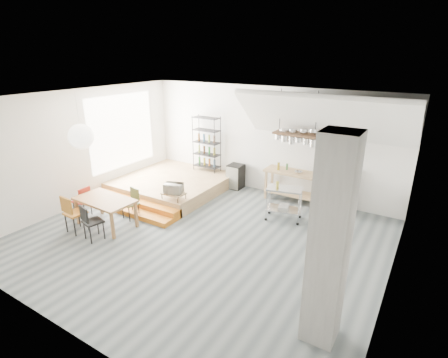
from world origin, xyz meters
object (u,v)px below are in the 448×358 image
Objects in this scene: stove at (345,196)px; rolling_cart at (284,199)px; dining_table at (105,202)px; mini_fridge at (236,176)px.

rolling_cart is (-1.22, -1.26, 0.09)m from stove.
stove is at bearing 32.64° from rolling_cart.
stove is 1.75m from rolling_cart.
stove is 1.21× the size of rolling_cart.
dining_table is at bearing -157.28° from rolling_cart.
rolling_cart is at bearing -134.19° from stove.
stove reaches higher than dining_table.
stove is at bearing -0.74° from mini_fridge.
mini_fridge reaches higher than dining_table.
rolling_cart is at bearing -30.83° from mini_fridge.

